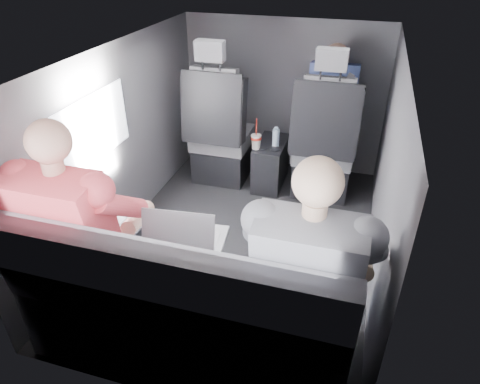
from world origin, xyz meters
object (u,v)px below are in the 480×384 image
(center_console, at_px, (271,163))
(passenger_front_right, at_px, (331,100))
(laptop_white, at_px, (99,215))
(passenger_rear_left, at_px, (87,232))
(rear_bench, at_px, (184,317))
(passenger_rear_right, at_px, (310,276))
(soda_cup, at_px, (256,141))
(front_seat_left, at_px, (220,138))
(front_seat_right, at_px, (324,151))
(laptop_silver, at_px, (187,237))
(laptop_black, at_px, (315,250))
(water_bottle, at_px, (276,138))

(center_console, height_order, passenger_front_right, passenger_front_right)
(laptop_white, xyz_separation_m, passenger_rear_left, (0.05, -0.17, 0.02))
(rear_bench, xyz_separation_m, passenger_rear_left, (-0.54, 0.09, 0.35))
(passenger_rear_right, distance_m, passenger_front_right, 2.07)
(soda_cup, relative_size, passenger_front_right, 0.34)
(center_console, bearing_deg, front_seat_left, -174.93)
(passenger_rear_left, bearing_deg, front_seat_right, 61.24)
(front_seat_left, xyz_separation_m, rear_bench, (0.45, -1.90, -0.09))
(front_seat_left, distance_m, passenger_rear_right, 2.10)
(front_seat_right, height_order, laptop_silver, front_seat_right)
(rear_bench, xyz_separation_m, laptop_black, (0.58, 0.31, 0.32))
(water_bottle, height_order, passenger_rear_left, passenger_rear_left)
(laptop_silver, bearing_deg, rear_bench, -76.32)
(front_seat_left, bearing_deg, laptop_white, -94.81)
(laptop_black, bearing_deg, passenger_front_right, 94.01)
(center_console, bearing_deg, soda_cup, -123.66)
(center_console, distance_m, passenger_front_right, 0.74)
(laptop_silver, height_order, passenger_front_right, passenger_front_right)
(center_console, distance_m, passenger_rear_left, 1.98)
(center_console, xyz_separation_m, rear_bench, (-0.00, -1.94, 0.11))
(water_bottle, xyz_separation_m, laptop_white, (-0.63, -1.62, 0.15))
(water_bottle, bearing_deg, soda_cup, -147.68)
(laptop_white, xyz_separation_m, passenger_rear_right, (1.17, -0.17, 0.02))
(passenger_rear_right, bearing_deg, water_bottle, 106.65)
(water_bottle, distance_m, passenger_rear_right, 1.88)
(front_seat_right, height_order, soda_cup, front_seat_right)
(soda_cup, xyz_separation_m, laptop_white, (-0.49, -1.53, 0.16))
(passenger_rear_left, bearing_deg, center_console, 73.65)
(passenger_rear_left, relative_size, passenger_rear_right, 1.01)
(laptop_black, xyz_separation_m, passenger_rear_left, (-1.12, -0.21, 0.03))
(front_seat_right, distance_m, soda_cup, 0.56)
(front_seat_right, xyz_separation_m, water_bottle, (-0.40, -0.02, 0.08))
(passenger_front_right, bearing_deg, center_console, -154.07)
(front_seat_left, bearing_deg, passenger_rear_right, -60.26)
(passenger_rear_left, bearing_deg, laptop_black, 10.69)
(rear_bench, distance_m, passenger_front_right, 2.25)
(laptop_black, bearing_deg, center_console, 109.47)
(passenger_rear_left, relative_size, passenger_front_right, 1.66)
(center_console, xyz_separation_m, laptop_white, (-0.59, -1.67, 0.43))
(laptop_silver, bearing_deg, front_seat_left, 103.26)
(passenger_front_right, bearing_deg, rear_bench, -101.73)
(laptop_black, xyz_separation_m, passenger_front_right, (-0.13, 1.85, 0.12))
(laptop_black, bearing_deg, front_seat_right, 94.60)
(soda_cup, relative_size, laptop_black, 0.76)
(center_console, xyz_separation_m, soda_cup, (-0.10, -0.15, 0.27))
(rear_bench, distance_m, passenger_rear_left, 0.65)
(front_seat_left, bearing_deg, soda_cup, -17.30)
(laptop_white, bearing_deg, front_seat_right, 57.59)
(center_console, height_order, soda_cup, soda_cup)
(passenger_front_right, bearing_deg, laptop_black, -85.99)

